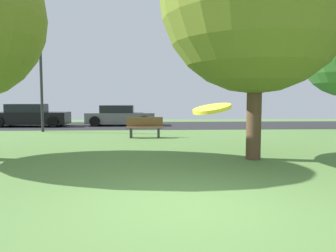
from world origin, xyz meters
TOP-DOWN VIEW (x-y plane):
  - ground_plane at (0.00, 0.00)m, footprint 44.00×44.00m
  - road_strip at (0.00, 16.00)m, footprint 44.00×6.40m
  - frisbee_disc at (-0.13, -2.88)m, footprint 0.37×0.37m
  - parked_car_black at (-7.97, 15.63)m, footprint 4.52×1.94m
  - parked_car_grey at (-2.49, 16.09)m, footprint 4.30×1.94m
  - park_bench at (-0.80, 9.37)m, footprint 1.60×0.45m
  - street_lamp_post at (-6.12, 12.20)m, footprint 0.14×0.14m

SIDE VIEW (x-z plane):
  - ground_plane at x=0.00m, z-range 0.00..0.00m
  - road_strip at x=0.00m, z-range 0.00..0.01m
  - park_bench at x=-0.80m, z-range 0.01..0.91m
  - parked_car_grey at x=-2.49m, z-range -0.05..1.25m
  - parked_car_black at x=-7.97m, z-range -0.05..1.33m
  - frisbee_disc at x=-0.13m, z-range 1.60..1.68m
  - street_lamp_post at x=-6.12m, z-range 0.00..4.50m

